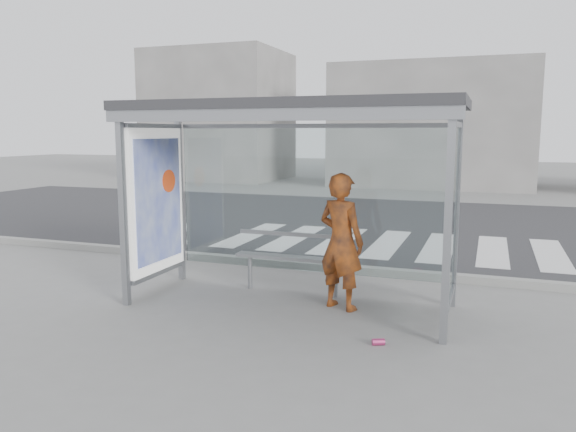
# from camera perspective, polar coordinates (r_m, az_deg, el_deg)

# --- Properties ---
(ground) EXTENTS (80.00, 80.00, 0.00)m
(ground) POSITION_cam_1_polar(r_m,az_deg,el_deg) (7.40, 0.10, -9.06)
(ground) COLOR slate
(ground) RESTS_ON ground
(road) EXTENTS (30.00, 10.00, 0.01)m
(road) POSITION_cam_1_polar(r_m,az_deg,el_deg) (14.03, 9.83, -0.77)
(road) COLOR #2B2B2D
(road) RESTS_ON ground
(curb) EXTENTS (30.00, 0.18, 0.12)m
(curb) POSITION_cam_1_polar(r_m,az_deg,el_deg) (9.18, 4.24, -5.22)
(curb) COLOR gray
(curb) RESTS_ON ground
(crosswalk) EXTENTS (7.55, 3.00, 0.00)m
(crosswalk) POSITION_cam_1_polar(r_m,az_deg,el_deg) (11.45, 12.55, -2.94)
(crosswalk) COLOR silver
(crosswalk) RESTS_ON ground
(bus_shelter) EXTENTS (4.25, 1.65, 2.62)m
(bus_shelter) POSITION_cam_1_polar(r_m,az_deg,el_deg) (7.25, -2.50, 6.52)
(bus_shelter) COLOR gray
(bus_shelter) RESTS_ON ground
(building_left) EXTENTS (6.00, 5.00, 6.00)m
(building_left) POSITION_cam_1_polar(r_m,az_deg,el_deg) (27.59, -6.91, 10.04)
(building_left) COLOR slate
(building_left) RESTS_ON ground
(building_center) EXTENTS (8.00, 5.00, 5.00)m
(building_center) POSITION_cam_1_polar(r_m,az_deg,el_deg) (24.76, 14.52, 8.85)
(building_center) COLOR slate
(building_center) RESTS_ON ground
(person) EXTENTS (0.74, 0.61, 1.74)m
(person) POSITION_cam_1_polar(r_m,az_deg,el_deg) (7.11, 5.42, -2.59)
(person) COLOR orange
(person) RESTS_ON ground
(bench) EXTENTS (1.63, 0.21, 0.84)m
(bench) POSITION_cam_1_polar(r_m,az_deg,el_deg) (7.86, 0.40, -4.21)
(bench) COLOR slate
(bench) RESTS_ON ground
(soda_can) EXTENTS (0.15, 0.12, 0.07)m
(soda_can) POSITION_cam_1_polar(r_m,az_deg,el_deg) (6.16, 9.16, -12.51)
(soda_can) COLOR #DF4184
(soda_can) RESTS_ON ground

